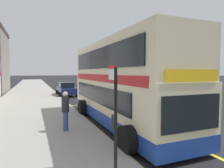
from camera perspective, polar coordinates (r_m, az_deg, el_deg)
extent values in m
plane|color=black|center=(38.19, -11.71, -0.79)|extent=(260.00, 260.00, 0.00)
cube|color=#A39E93|center=(37.57, -22.27, -0.94)|extent=(6.00, 76.00, 0.14)
cube|color=beige|center=(10.64, 2.43, -4.43)|extent=(2.49, 10.27, 2.30)
cube|color=beige|center=(10.56, 2.46, 6.92)|extent=(2.47, 10.06, 1.90)
cube|color=navy|center=(10.79, 2.42, -8.91)|extent=(2.51, 10.29, 0.60)
cube|color=#B2191E|center=(10.55, 2.44, 1.87)|extent=(2.52, 9.45, 0.36)
cube|color=black|center=(10.53, -4.77, -2.88)|extent=(0.04, 8.21, 0.90)
cube|color=black|center=(10.11, -4.14, 7.36)|extent=(0.04, 9.03, 1.00)
cube|color=black|center=(6.35, 22.28, -7.85)|extent=(2.19, 0.04, 1.10)
cube|color=yellow|center=(6.23, 22.53, 2.31)|extent=(1.99, 0.04, 0.36)
cylinder|color=black|center=(7.03, 5.09, -15.80)|extent=(0.56, 1.00, 1.00)
cylinder|color=black|center=(8.53, 21.68, -12.54)|extent=(0.56, 1.00, 1.00)
cylinder|color=black|center=(12.99, -8.24, -6.81)|extent=(0.56, 1.00, 1.00)
cylinder|color=black|center=(13.86, 2.61, -6.13)|extent=(0.56, 1.00, 1.00)
cube|color=yellow|center=(10.53, -5.35, -12.02)|extent=(0.16, 13.42, 0.01)
cube|color=yellow|center=(11.56, 7.76, -10.61)|extent=(0.16, 13.42, 0.01)
cube|color=yellow|center=(17.12, -7.43, -5.98)|extent=(2.85, 0.16, 0.01)
cylinder|color=black|center=(5.33, 1.07, -10.41)|extent=(0.09, 0.09, 2.80)
cube|color=silver|center=(5.41, 0.02, 2.83)|extent=(0.05, 0.42, 0.30)
cube|color=red|center=(5.41, 0.02, 4.95)|extent=(0.05, 0.42, 0.10)
cube|color=black|center=(5.45, 0.65, -11.19)|extent=(0.06, 0.28, 0.40)
cube|color=#B2B5BA|center=(39.46, -7.72, 0.35)|extent=(1.76, 4.20, 0.72)
cube|color=black|center=(39.34, -7.69, 1.30)|extent=(1.52, 1.90, 0.60)
cylinder|color=black|center=(40.53, -9.45, -0.09)|extent=(0.22, 0.60, 0.60)
cylinder|color=black|center=(40.98, -6.90, -0.03)|extent=(0.22, 0.60, 0.60)
cylinder|color=black|center=(38.00, -8.59, -0.32)|extent=(0.22, 0.60, 0.60)
cylinder|color=black|center=(38.48, -5.88, -0.25)|extent=(0.22, 0.60, 0.60)
cube|color=navy|center=(23.72, -13.16, -1.80)|extent=(1.76, 4.20, 0.72)
cube|color=black|center=(23.57, -13.14, -0.22)|extent=(1.52, 1.90, 0.60)
cylinder|color=black|center=(24.92, -15.74, -2.42)|extent=(0.22, 0.60, 0.60)
cylinder|color=black|center=(25.19, -11.50, -2.29)|extent=(0.22, 0.60, 0.60)
cylinder|color=black|center=(22.35, -15.00, -3.08)|extent=(0.22, 0.60, 0.60)
cylinder|color=black|center=(22.65, -10.29, -2.93)|extent=(0.22, 0.60, 0.60)
cylinder|color=#33478C|center=(9.34, -13.36, -10.49)|extent=(0.24, 0.24, 0.87)
cylinder|color=#26262D|center=(9.19, -13.43, -5.76)|extent=(0.34, 0.34, 0.69)
sphere|color=beige|center=(9.12, -13.48, -2.90)|extent=(0.23, 0.23, 0.23)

